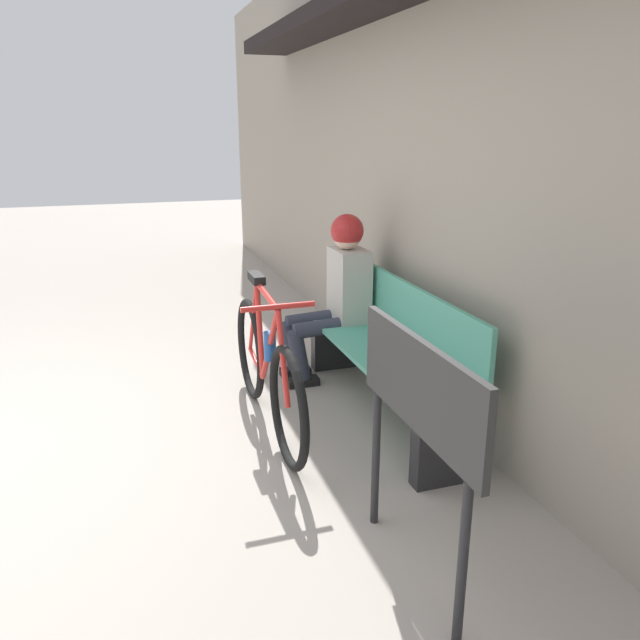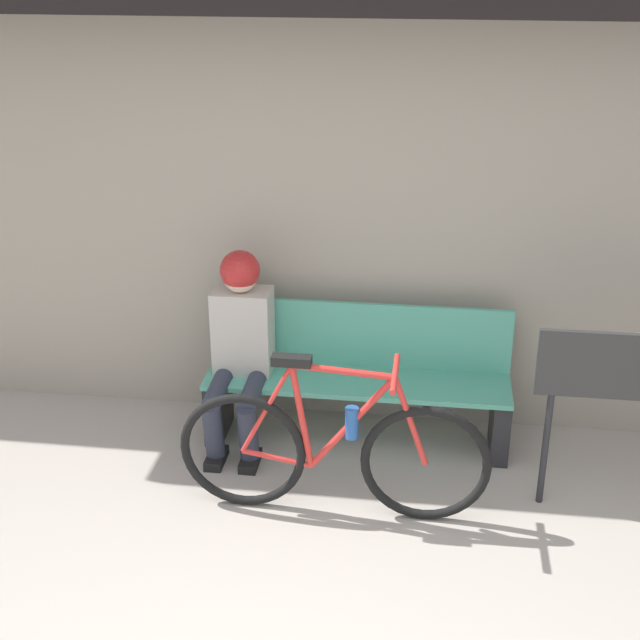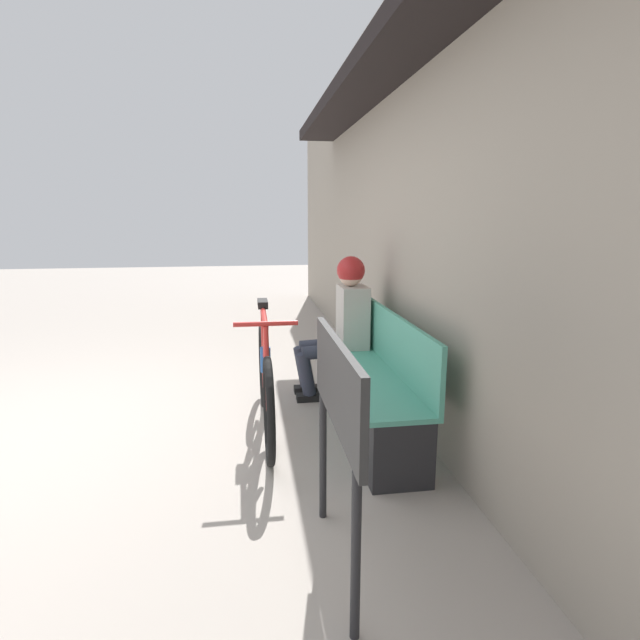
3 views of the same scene
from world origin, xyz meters
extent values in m
plane|color=#ADA399|center=(0.00, 0.00, 0.00)|extent=(24.00, 24.00, 0.00)
cube|color=#9E9384|center=(0.00, 2.59, 1.60)|extent=(12.00, 0.12, 3.20)
cube|color=#51A88E|center=(0.09, 2.19, 0.41)|extent=(1.78, 0.42, 0.03)
cube|color=#51A88E|center=(0.09, 2.38, 0.62)|extent=(1.78, 0.03, 0.40)
cube|color=#232326|center=(-0.75, 2.19, 0.20)|extent=(0.10, 0.36, 0.39)
cube|color=#232326|center=(0.93, 2.19, 0.20)|extent=(0.10, 0.36, 0.39)
torus|color=black|center=(-0.44, 1.47, 0.33)|extent=(0.67, 0.05, 0.67)
torus|color=black|center=(0.51, 1.47, 0.33)|extent=(0.67, 0.05, 0.67)
cylinder|color=red|center=(0.08, 1.47, 0.84)|extent=(0.52, 0.03, 0.07)
cylinder|color=red|center=(0.13, 1.47, 0.55)|extent=(0.45, 0.03, 0.57)
cylinder|color=red|center=(-0.12, 1.47, 0.56)|extent=(0.13, 0.03, 0.58)
cylinder|color=red|center=(-0.26, 1.47, 0.30)|extent=(0.37, 0.03, 0.09)
cylinder|color=red|center=(-0.31, 1.47, 0.59)|extent=(0.29, 0.02, 0.53)
cylinder|color=red|center=(0.43, 1.47, 0.58)|extent=(0.20, 0.03, 0.49)
cube|color=black|center=(-0.17, 1.47, 0.88)|extent=(0.20, 0.07, 0.05)
cylinder|color=red|center=(0.34, 1.47, 0.84)|extent=(0.03, 0.40, 0.03)
cylinder|color=#235199|center=(0.13, 1.47, 0.55)|extent=(0.07, 0.07, 0.17)
cylinder|color=#2D3342|center=(-0.69, 1.99, 0.41)|extent=(0.11, 0.40, 0.13)
cylinder|color=#2D3342|center=(-0.69, 1.82, 0.23)|extent=(0.11, 0.17, 0.37)
cube|color=black|center=(-0.69, 1.85, 0.03)|extent=(0.10, 0.22, 0.06)
cylinder|color=#2D3342|center=(-0.49, 1.99, 0.41)|extent=(0.11, 0.40, 0.13)
cylinder|color=#2D3342|center=(-0.49, 1.82, 0.23)|extent=(0.11, 0.17, 0.37)
cube|color=black|center=(-0.49, 1.85, 0.03)|extent=(0.10, 0.22, 0.06)
cube|color=#B7B2A8|center=(-0.59, 2.23, 0.68)|extent=(0.34, 0.22, 0.51)
sphere|color=beige|center=(-0.59, 2.21, 1.03)|extent=(0.20, 0.20, 0.20)
sphere|color=#B22323|center=(-0.59, 2.21, 1.06)|extent=(0.23, 0.23, 0.23)
cylinder|color=#232326|center=(1.13, 1.71, 0.33)|extent=(0.04, 0.04, 0.65)
cylinder|color=#232326|center=(1.88, 1.71, 0.33)|extent=(0.04, 0.04, 0.65)
cube|color=#2D2D2D|center=(1.51, 1.71, 0.83)|extent=(0.93, 0.03, 0.36)
camera|label=1|loc=(3.41, 0.70, 1.75)|focal=35.00mm
camera|label=2|loc=(0.49, -2.42, 2.83)|focal=50.00mm
camera|label=3|loc=(3.38, 1.36, 1.50)|focal=28.00mm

